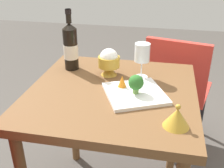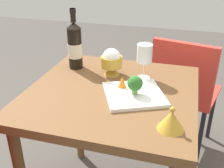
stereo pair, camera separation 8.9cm
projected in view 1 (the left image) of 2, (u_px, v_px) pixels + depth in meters
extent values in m
cube|color=brown|center=(112.00, 94.00, 1.28)|extent=(0.77, 0.77, 0.04)
cylinder|color=brown|center=(73.00, 116.00, 1.79)|extent=(0.05, 0.05, 0.72)
cylinder|color=brown|center=(175.00, 128.00, 1.67)|extent=(0.05, 0.05, 0.72)
cube|color=red|center=(179.00, 89.00, 1.95)|extent=(0.49, 0.49, 0.02)
cube|color=red|center=(175.00, 72.00, 1.71)|extent=(0.40, 0.14, 0.40)
cylinder|color=black|center=(160.00, 100.00, 2.26)|extent=(0.03, 0.03, 0.43)
cylinder|color=black|center=(202.00, 110.00, 2.12)|extent=(0.03, 0.03, 0.43)
cylinder|color=black|center=(146.00, 122.00, 1.98)|extent=(0.03, 0.03, 0.43)
cylinder|color=black|center=(194.00, 134.00, 1.85)|extent=(0.03, 0.03, 0.43)
cylinder|color=black|center=(71.00, 49.00, 1.44)|extent=(0.07, 0.08, 0.22)
cone|color=black|center=(69.00, 26.00, 1.39)|extent=(0.07, 0.08, 0.03)
cylinder|color=black|center=(68.00, 16.00, 1.36)|extent=(0.03, 0.03, 0.07)
cylinder|color=black|center=(68.00, 11.00, 1.35)|extent=(0.03, 0.03, 0.02)
cylinder|color=silver|center=(71.00, 51.00, 1.45)|extent=(0.08, 0.08, 0.08)
cylinder|color=white|center=(141.00, 77.00, 1.39)|extent=(0.07, 0.07, 0.00)
cylinder|color=white|center=(141.00, 69.00, 1.37)|extent=(0.01, 0.01, 0.08)
cylinder|color=white|center=(142.00, 52.00, 1.33)|extent=(0.08, 0.08, 0.09)
cone|color=gold|center=(109.00, 71.00, 1.41)|extent=(0.08, 0.08, 0.04)
cylinder|color=gold|center=(109.00, 62.00, 1.39)|extent=(0.11, 0.11, 0.05)
sphere|color=white|center=(109.00, 58.00, 1.38)|extent=(0.09, 0.09, 0.09)
cone|color=gold|center=(177.00, 118.00, 0.99)|extent=(0.10, 0.10, 0.07)
sphere|color=gold|center=(178.00, 107.00, 0.97)|extent=(0.02, 0.02, 0.02)
cube|color=white|center=(135.00, 93.00, 1.22)|extent=(0.33, 0.33, 0.02)
cylinder|color=#729E4C|center=(136.00, 90.00, 1.20)|extent=(0.03, 0.03, 0.03)
sphere|color=#2D6B28|center=(136.00, 82.00, 1.18)|extent=(0.07, 0.07, 0.07)
cone|color=orange|center=(122.00, 81.00, 1.25)|extent=(0.04, 0.04, 0.05)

